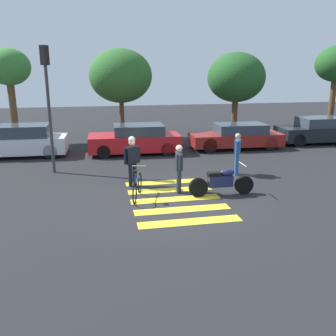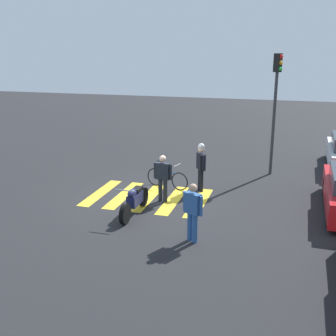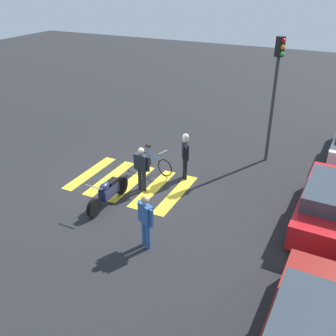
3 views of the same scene
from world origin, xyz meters
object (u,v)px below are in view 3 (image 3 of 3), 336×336
at_px(leaning_bicycle, 154,163).
at_px(officer_by_motorcycle, 142,167).
at_px(traffic_light_pole, 276,82).
at_px(pedestrian_bystander, 146,219).
at_px(officer_on_foot, 185,153).
at_px(police_motorcycle, 108,192).
at_px(car_red_convertible, 334,204).

xyz_separation_m(leaning_bicycle, officer_by_motorcycle, (1.41, 0.27, 0.53)).
bearing_deg(traffic_light_pole, pedestrian_bystander, -13.69).
height_order(officer_on_foot, traffic_light_pole, traffic_light_pole).
relative_size(police_motorcycle, officer_by_motorcycle, 1.34).
relative_size(officer_by_motorcycle, traffic_light_pole, 0.34).
relative_size(leaning_bicycle, officer_on_foot, 0.95).
bearing_deg(traffic_light_pole, officer_by_motorcycle, -37.73).
relative_size(leaning_bicycle, pedestrian_bystander, 1.04).
xyz_separation_m(officer_on_foot, car_red_convertible, (0.66, 5.12, -0.36)).
xyz_separation_m(pedestrian_bystander, traffic_light_pole, (-6.96, 1.70, 2.26)).
bearing_deg(pedestrian_bystander, officer_on_foot, -171.13).
distance_m(police_motorcycle, traffic_light_pole, 7.32).
relative_size(officer_on_foot, pedestrian_bystander, 1.09).
relative_size(officer_by_motorcycle, car_red_convertible, 0.37).
relative_size(police_motorcycle, car_red_convertible, 0.49).
bearing_deg(police_motorcycle, officer_by_motorcycle, 157.84).
xyz_separation_m(officer_on_foot, traffic_light_pole, (-2.87, 2.33, 2.16)).
bearing_deg(police_motorcycle, pedestrian_bystander, 57.50).
relative_size(leaning_bicycle, officer_by_motorcycle, 1.05).
distance_m(police_motorcycle, officer_by_motorcycle, 1.47).
bearing_deg(pedestrian_bystander, traffic_light_pole, 166.31).
distance_m(officer_by_motorcycle, traffic_light_pole, 5.89).
xyz_separation_m(officer_on_foot, officer_by_motorcycle, (1.43, -0.99, -0.11)).
xyz_separation_m(police_motorcycle, car_red_convertible, (-2.05, 6.64, 0.22)).
bearing_deg(officer_by_motorcycle, traffic_light_pole, 142.27).
height_order(officer_by_motorcycle, pedestrian_bystander, pedestrian_bystander).
bearing_deg(pedestrian_bystander, officer_by_motorcycle, -148.54).
distance_m(leaning_bicycle, officer_by_motorcycle, 1.53).
height_order(leaning_bicycle, officer_by_motorcycle, officer_by_motorcycle).
relative_size(police_motorcycle, leaning_bicycle, 1.28).
bearing_deg(officer_by_motorcycle, police_motorcycle, -22.16).
distance_m(officer_on_foot, traffic_light_pole, 4.29).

